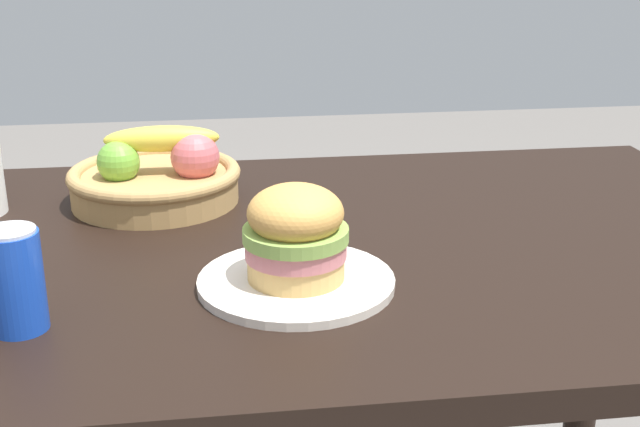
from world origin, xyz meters
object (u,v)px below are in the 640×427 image
(plate, at_px, (296,282))
(sandwich, at_px, (296,233))
(fruit_basket, at_px, (157,178))
(soda_can, at_px, (15,280))

(plate, xyz_separation_m, sandwich, (-0.00, 0.00, 0.07))
(plate, xyz_separation_m, fruit_basket, (-0.20, 0.37, 0.04))
(plate, bearing_deg, sandwich, 116.57)
(fruit_basket, bearing_deg, plate, -62.23)
(plate, relative_size, soda_can, 2.07)
(soda_can, height_order, fruit_basket, fruit_basket)
(fruit_basket, bearing_deg, soda_can, -107.39)
(sandwich, xyz_separation_m, fruit_basket, (-0.20, 0.37, -0.03))
(soda_can, bearing_deg, fruit_basket, 72.61)
(plate, distance_m, soda_can, 0.35)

